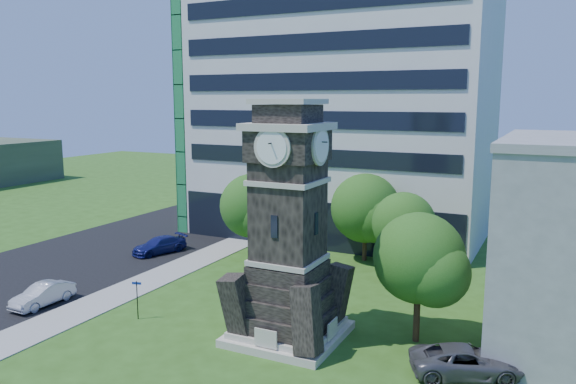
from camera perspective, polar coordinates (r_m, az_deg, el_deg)
The scene contains 14 objects.
ground at distance 29.88m, azimuth -7.07°, elevation -14.79°, with size 160.00×160.00×0.00m, color #2C5017.
sidewalk at distance 39.01m, azimuth -14.84°, elevation -9.11°, with size 3.00×70.00×0.06m, color gray.
street at distance 44.87m, azimuth -23.12°, elevation -7.15°, with size 14.00×80.00×0.02m, color black.
clock_tower at distance 28.36m, azimuth 0.03°, elevation -4.73°, with size 5.40×5.40×12.22m.
office_tall at distance 51.91m, azimuth 5.65°, elevation 11.58°, with size 26.20×15.11×28.60m.
car_street_mid at distance 37.16m, azimuth -23.64°, elevation -9.54°, with size 1.37×3.93×1.30m, color #9EA0A5.
car_street_north at distance 46.33m, azimuth -12.94°, elevation -5.29°, with size 1.82×4.49×1.30m, color navy.
car_east_lot at distance 27.25m, azimuth 17.65°, elevation -16.07°, with size 2.28×4.94×1.37m, color #504F55.
park_bench at distance 28.91m, azimuth -2.06°, elevation -14.43°, with size 1.93×0.51×1.00m.
street_sign at distance 32.94m, azimuth -15.08°, elevation -10.10°, with size 0.53×0.05×2.23m.
tree_nw at distance 42.40m, azimuth -3.61°, elevation -1.64°, with size 5.33×4.85×6.69m.
tree_nc at distance 42.82m, azimuth 7.95°, elevation -1.85°, with size 5.78×5.25×6.71m.
tree_ne at distance 37.73m, azimuth 11.75°, elevation -3.42°, with size 4.59×4.17×6.22m.
tree_east at distance 28.96m, azimuth 13.27°, elevation -6.88°, with size 5.03×4.57×6.68m.
Camera 1 is at (15.16, -22.67, 12.20)m, focal length 35.00 mm.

